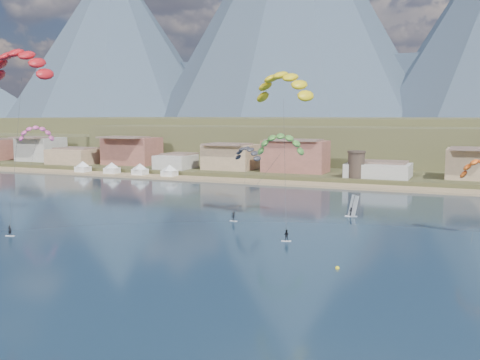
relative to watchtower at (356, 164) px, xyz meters
The scene contains 15 objects.
ground 114.29m from the watchtower, 92.51° to the right, with size 2400.00×2400.00×0.00m, color #0E2233.
beach 11.25m from the watchtower, 122.01° to the right, with size 2200.00×12.00×0.90m.
land 446.07m from the watchtower, 90.64° to the left, with size 2200.00×900.00×4.00m.
foothills 119.77m from the watchtower, 81.65° to the left, with size 940.00×210.00×18.00m.
mountain_ridge 724.36m from the watchtower, 91.58° to the left, with size 2060.00×480.00×400.00m.
town 45.73m from the watchtower, 169.92° to the left, with size 400.00×24.00×12.00m.
watchtower is the anchor object (origin of this frame).
beach_tents 81.69m from the watchtower, behind, with size 43.40×6.40×5.00m.
kitesurfer_red 104.92m from the watchtower, 118.79° to the right, with size 14.29×14.84×36.22m.
kitesurfer_yellow 73.45m from the watchtower, 90.62° to the right, with size 14.35×19.85×32.55m.
kitesurfer_green 62.45m from the watchtower, 94.00° to the right, with size 13.14×13.48×20.06m.
distant_kite_pink 95.62m from the watchtower, 143.54° to the right, with size 9.78×8.76×20.46m.
distant_kite_dark 48.04m from the watchtower, 113.77° to the right, with size 8.67×6.87×15.65m.
windsurfer 57.70m from the watchtower, 79.52° to the right, with size 2.68×2.92×4.65m.
buoy 99.96m from the watchtower, 80.18° to the right, with size 0.61×0.61×0.61m.
Camera 1 is at (39.39, -60.85, 21.87)m, focal length 41.64 mm.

